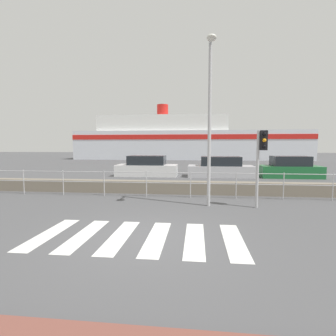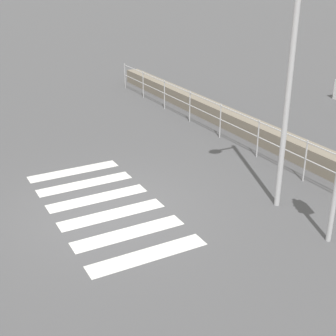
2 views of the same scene
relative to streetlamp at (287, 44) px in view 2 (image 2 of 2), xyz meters
name	(u,v)px [view 2 (image 2 of 2)]	position (x,y,z in m)	size (l,w,h in m)	color
ground_plane	(107,209)	(-1.63, -3.34, -3.62)	(160.00, 160.00, 0.00)	#4C4C4F
crosswalk	(104,206)	(-1.82, -3.34, -3.62)	(4.95, 2.40, 0.01)	silver
seawall	(304,153)	(-1.63, 2.49, -3.34)	(23.01, 0.55, 0.57)	slate
harbor_fence	(281,143)	(-1.63, 1.62, -2.89)	(20.75, 0.04, 1.10)	#B2B2B5
streetlamp	(287,44)	(0.00, 0.00, 0.00)	(0.32, 0.96, 5.84)	#B2B2B5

